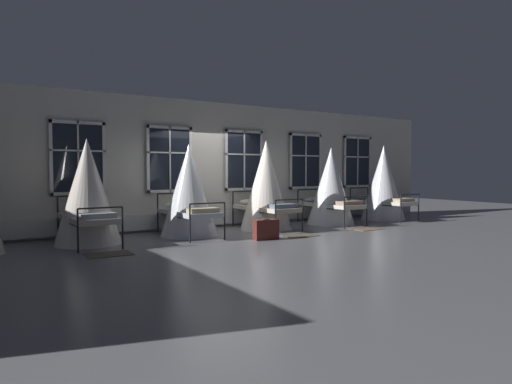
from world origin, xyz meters
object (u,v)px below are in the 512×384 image
(cot_fifth, at_px, (331,187))
(suitcase_dark, at_px, (266,229))
(cot_sixth, at_px, (383,184))
(cot_second, at_px, (88,193))
(cot_third, at_px, (189,192))
(cot_fourth, at_px, (266,186))

(cot_fifth, height_order, suitcase_dark, cot_fifth)
(cot_fifth, height_order, cot_sixth, cot_sixth)
(cot_second, bearing_deg, suitcase_dark, -114.39)
(cot_second, distance_m, cot_third, 2.24)
(cot_fourth, distance_m, cot_fifth, 2.15)
(cot_third, height_order, suitcase_dark, cot_third)
(cot_second, relative_size, cot_sixth, 0.95)
(cot_third, xyz_separation_m, cot_sixth, (6.47, -0.04, 0.08))
(cot_second, height_order, cot_fifth, cot_second)
(suitcase_dark, bearing_deg, cot_sixth, 19.93)
(cot_second, height_order, cot_sixth, cot_sixth)
(cot_second, xyz_separation_m, cot_sixth, (8.72, -0.07, 0.05))
(cot_second, relative_size, cot_fourth, 0.95)
(cot_second, height_order, cot_third, cot_second)
(cot_third, relative_size, suitcase_dark, 3.66)
(cot_third, height_order, cot_fifth, cot_fifth)
(cot_third, distance_m, cot_sixth, 6.48)
(cot_second, xyz_separation_m, cot_third, (2.24, -0.03, -0.03))
(cot_second, bearing_deg, cot_sixth, -91.21)
(cot_fifth, bearing_deg, cot_second, 89.63)
(cot_fifth, xyz_separation_m, cot_sixth, (2.17, 0.03, 0.06))
(suitcase_dark, bearing_deg, cot_fifth, 28.89)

